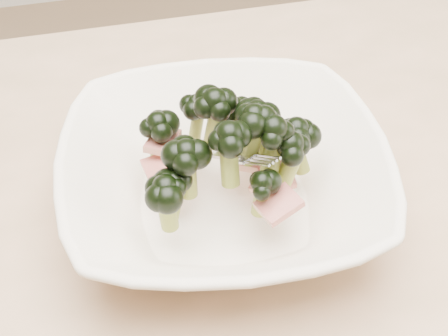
{
  "coord_description": "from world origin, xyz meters",
  "views": [
    {
      "loc": [
        -0.1,
        -0.39,
        1.19
      ],
      "look_at": [
        0.01,
        0.02,
        0.8
      ],
      "focal_mm": 50.0,
      "sensor_mm": 36.0,
      "label": 1
    }
  ],
  "objects": [
    {
      "name": "dining_table",
      "position": [
        0.0,
        0.0,
        0.65
      ],
      "size": [
        1.2,
        0.8,
        0.75
      ],
      "color": "tan",
      "rests_on": "ground"
    },
    {
      "name": "broccoli_dish",
      "position": [
        0.01,
        0.02,
        0.79
      ],
      "size": [
        0.34,
        0.34,
        0.13
      ],
      "color": "white",
      "rests_on": "dining_table"
    }
  ]
}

